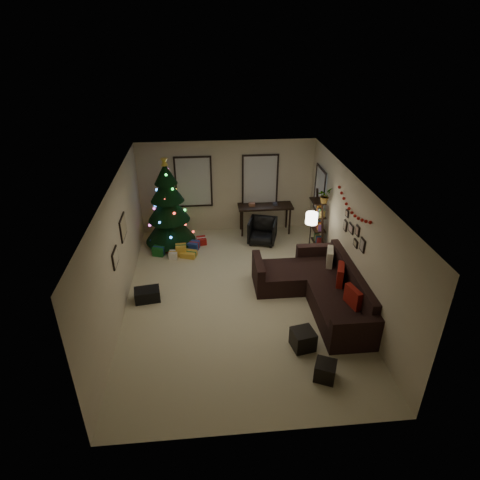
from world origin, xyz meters
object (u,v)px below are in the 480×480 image
christmas_tree (168,209)px  sofa (320,289)px  desk (265,209)px  bookshelf (319,224)px  desk_chair (262,231)px

christmas_tree → sofa: bearing=-40.8°
desk → bookshelf: (1.21, -1.41, 0.11)m
sofa → desk_chair: (-0.88, 2.85, 0.05)m
sofa → bookshelf: 2.22m
sofa → bookshelf: size_ratio=1.72×
christmas_tree → desk: size_ratio=1.63×
christmas_tree → bookshelf: bearing=-12.8°
sofa → desk_chair: size_ratio=4.31×
christmas_tree → desk_chair: christmas_tree is taller
christmas_tree → sofa: 4.63m
christmas_tree → desk_chair: bearing=-3.1°
desk_chair → christmas_tree: bearing=-166.3°
desk → sofa: bearing=-78.4°
christmas_tree → desk: christmas_tree is taller
desk → desk_chair: desk is taller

